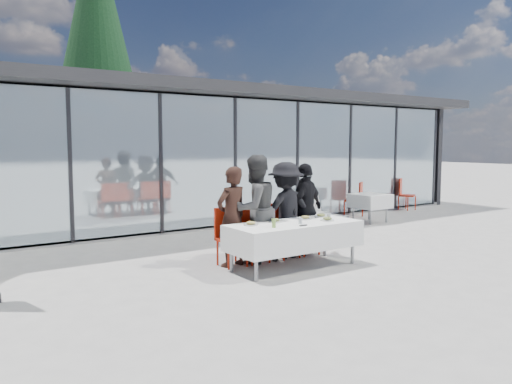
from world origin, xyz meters
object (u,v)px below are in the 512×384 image
plate_a (251,224)px  spare_chair_a (404,193)px  plate_c (305,218)px  juice_bottle (274,223)px  plate_b (275,221)px  spare_table_right (370,201)px  conifer_tree (97,39)px  spare_chair_b (357,198)px  diner_a (232,217)px  diner_chair_d (303,225)px  dining_table (294,235)px  diner_chair_a (229,234)px  diner_d (306,209)px  diner_chair_b (252,231)px  lounger (319,212)px  diner_chair_c (283,227)px  diner_b (255,209)px  diner_c (286,210)px  plate_extra (327,219)px  plate_d (321,216)px  folded_eyeglasses (303,225)px

plate_a → spare_chair_a: (8.17, 3.62, -0.24)m
plate_c → juice_bottle: 1.04m
plate_b → spare_chair_a: bearing=25.1°
spare_table_right → conifer_tree: size_ratio=0.08×
plate_a → spare_chair_b: size_ratio=0.24×
diner_a → diner_chair_d: diner_a is taller
plate_a → dining_table: bearing=-13.8°
diner_chair_a → diner_d: diner_d is taller
diner_chair_b → lounger: (4.00, 2.77, -0.28)m
diner_chair_b → plate_b: bearing=-78.8°
diner_chair_c → lounger: diner_chair_c is taller
plate_c → spare_table_right: (4.29, 2.48, -0.22)m
diner_a → diner_chair_a: size_ratio=1.72×
plate_a → diner_chair_b: bearing=54.4°
diner_b → diner_c: diner_b is taller
lounger → diner_a: bearing=-147.4°
plate_a → spare_chair_b: (5.89, 3.42, -0.24)m
dining_table → diner_chair_a: bearing=136.8°
diner_c → diner_d: diner_c is taller
plate_extra → diner_a: bearing=149.6°
diner_c → spare_chair_a: (7.09, 3.14, -0.32)m
diner_c → plate_c: size_ratio=7.31×
diner_a → lounger: diner_a is taller
diner_chair_a → diner_b: diner_b is taller
diner_a → plate_b: 0.73m
plate_b → diner_d: bearing=23.5°
juice_bottle → lounger: size_ratio=0.10×
plate_a → diner_b: bearing=49.9°
diner_b → juice_bottle: 0.90m
diner_chair_c → diner_d: (0.47, -0.09, 0.31)m
diner_d → spare_chair_a: size_ratio=1.74×
diner_c → plate_d: (0.45, -0.44, -0.09)m
juice_bottle → spare_chair_a: size_ratio=0.14×
plate_a → juice_bottle: 0.42m
diner_chair_d → diner_d: bearing=-90.0°
diner_chair_d → plate_c: 0.73m
diner_chair_a → plate_c: diner_chair_a is taller
diner_b → diner_c: (0.67, 0.00, -0.07)m
diner_d → plate_b: size_ratio=7.18×
folded_eyeglasses → lounger: 5.39m
spare_table_right → diner_a: bearing=-159.9°
lounger → conifer_tree: 11.41m
diner_c → spare_table_right: bearing=-155.3°
diner_b → diner_d: 1.14m
diner_chair_a → plate_extra: 1.68m
diner_d → plate_extra: size_ratio=7.18×
plate_a → spare_table_right: 5.97m
diner_b → folded_eyeglasses: bearing=98.0°
juice_bottle → folded_eyeglasses: bearing=-14.5°
diner_a → diner_chair_c: size_ratio=1.72×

